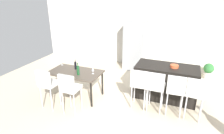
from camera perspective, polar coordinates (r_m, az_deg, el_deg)
ground_plane at (r=5.01m, az=8.50°, el=-11.81°), size 10.00×10.00×0.00m
back_wall at (r=7.25m, az=14.91°, el=10.73°), size 10.00×0.12×2.90m
kitchen_island at (r=5.38m, az=15.86°, el=-4.35°), size 1.63×0.79×0.92m
bar_chair_left at (r=4.65m, az=8.29°, el=-4.68°), size 0.42×0.42×1.05m
bar_chair_middle at (r=4.59m, az=13.12°, el=-5.43°), size 0.40×0.40×1.05m
bar_chair_right at (r=4.56m, az=18.74°, el=-6.25°), size 0.42×0.42×1.05m
bar_chair_far at (r=4.58m, az=24.02°, el=-6.96°), size 0.43×0.43×1.05m
dining_table at (r=5.24m, az=-10.99°, el=-2.08°), size 1.41×0.79×0.74m
dining_chair_near at (r=4.86m, az=-18.99°, el=-4.51°), size 0.41×0.41×1.05m
dining_chair_far at (r=4.50m, az=-12.72°, el=-6.00°), size 0.40×0.40×1.05m
wine_bottle_far at (r=5.33m, az=-10.97°, el=0.49°), size 0.06×0.06×0.28m
wine_bottle_inner at (r=4.95m, az=-10.22°, el=-0.98°), size 0.07×0.07×0.34m
wine_glass_left at (r=4.96m, az=-5.83°, el=-0.73°), size 0.07×0.07×0.17m
wine_glass_middle at (r=5.72m, az=-14.95°, el=1.75°), size 0.07×0.07×0.17m
refrigerator at (r=7.11m, az=6.87°, el=6.69°), size 0.72×0.68×1.84m
fruit_bowl at (r=5.16m, az=18.32°, el=0.22°), size 0.21×0.21×0.07m
potted_plant at (r=7.12m, az=27.10°, el=-0.85°), size 0.33×0.33×0.54m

